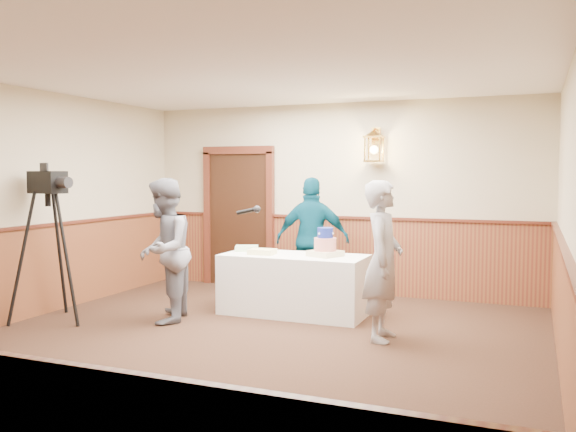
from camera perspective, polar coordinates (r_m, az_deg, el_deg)
name	(u,v)px	position (r m, az deg, el deg)	size (l,w,h in m)	color
ground	(227,356)	(6.08, -5.72, -12.92)	(7.00, 7.00, 0.00)	#301E12
room_shell	(242,197)	(6.25, -4.31, 1.74)	(6.02, 7.02, 2.81)	#BCB08D
display_table	(294,284)	(7.69, 0.56, -6.42)	(1.80, 0.80, 0.75)	white
tiered_cake	(325,245)	(7.50, 3.50, -2.73)	(0.45, 0.45, 0.35)	beige
sheet_cake_yellow	(262,252)	(7.69, -2.43, -3.35)	(0.32, 0.24, 0.07)	#FFF898
sheet_cake_green	(247,248)	(8.03, -3.89, -3.03)	(0.29, 0.23, 0.07)	#A7D596
interviewer	(164,250)	(7.37, -11.53, -3.17)	(1.59, 1.00, 1.71)	slate
baker	(383,261)	(6.52, 8.89, -4.14)	(0.62, 0.41, 1.70)	gray
assistant_p	(313,240)	(8.40, 2.32, -2.21)	(1.01, 0.42, 1.72)	#063B4E
tv_camera_rig	(49,255)	(7.77, -21.42, -3.38)	(0.71, 0.66, 1.79)	black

